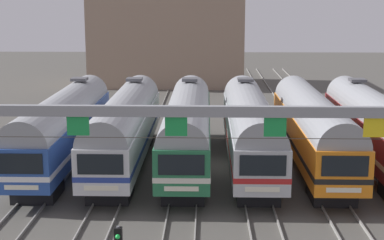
{
  "coord_description": "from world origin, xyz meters",
  "views": [
    {
      "loc": [
        -0.76,
        -36.46,
        10.73
      ],
      "look_at": [
        -1.79,
        3.45,
        2.32
      ],
      "focal_mm": 54.68,
      "sensor_mm": 36.0,
      "label": 1
    }
  ],
  "objects": [
    {
      "name": "commuter_train_stainless",
      "position": [
        1.99,
        -0.0,
        2.69
      ],
      "size": [
        2.88,
        18.06,
        5.05
      ],
      "color": "#B2B5BA",
      "rests_on": "ground"
    },
    {
      "name": "catenary_gantry",
      "position": [
        0.0,
        -13.5,
        5.34
      ],
      "size": [
        25.14,
        0.44,
        6.97
      ],
      "color": "gray",
      "rests_on": "ground"
    },
    {
      "name": "commuter_train_blue",
      "position": [
        -9.95,
        -0.0,
        2.69
      ],
      "size": [
        2.88,
        18.06,
        5.05
      ],
      "color": "#284C9E",
      "rests_on": "ground"
    },
    {
      "name": "commuter_train_maroon",
      "position": [
        9.95,
        -0.0,
        2.69
      ],
      "size": [
        2.88,
        18.06,
        5.05
      ],
      "color": "maroon",
      "rests_on": "ground"
    },
    {
      "name": "maintenance_building",
      "position": [
        -5.69,
        36.55,
        5.48
      ],
      "size": [
        18.51,
        10.0,
        10.96
      ],
      "primitive_type": "cube",
      "color": "gray",
      "rests_on": "ground"
    },
    {
      "name": "commuter_train_silver",
      "position": [
        -5.97,
        -0.0,
        2.69
      ],
      "size": [
        2.88,
        18.06,
        5.05
      ],
      "color": "silver",
      "rests_on": "ground"
    },
    {
      "name": "track_bed",
      "position": [
        -0.0,
        17.0,
        0.07
      ],
      "size": [
        21.41,
        70.0,
        0.15
      ],
      "color": "gray",
      "rests_on": "ground"
    },
    {
      "name": "ground_plane",
      "position": [
        0.0,
        0.0,
        0.0
      ],
      "size": [
        160.0,
        160.0,
        0.0
      ],
      "primitive_type": "plane",
      "color": "#4C4944"
    },
    {
      "name": "commuter_train_orange",
      "position": [
        5.97,
        -0.01,
        2.69
      ],
      "size": [
        2.88,
        18.06,
        4.77
      ],
      "color": "orange",
      "rests_on": "ground"
    },
    {
      "name": "commuter_train_green",
      "position": [
        -1.99,
        -0.0,
        2.69
      ],
      "size": [
        2.88,
        18.06,
        5.05
      ],
      "color": "#236B42",
      "rests_on": "ground"
    }
  ]
}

